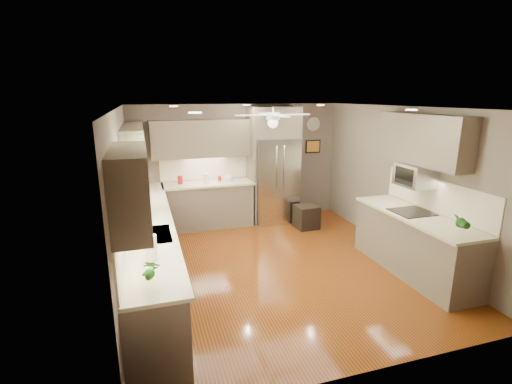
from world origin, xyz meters
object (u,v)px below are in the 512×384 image
microwave (415,175)px  soap_bottle (138,215)px  canister_a (180,180)px  potted_plant_left (151,270)px  canister_c (206,178)px  stool (306,217)px  bowl (228,180)px  paper_towel (151,248)px  refrigerator (274,167)px  potted_plant_right (461,222)px  canister_d (220,178)px

microwave → soap_bottle: bearing=170.7°
canister_a → potted_plant_left: size_ratio=0.53×
soap_bottle → potted_plant_left: (0.13, -1.98, 0.07)m
canister_c → stool: (1.95, -0.70, -0.79)m
bowl → paper_towel: size_ratio=0.65×
soap_bottle → microwave: bearing=-9.3°
refrigerator → stool: 1.25m
refrigerator → paper_towel: refrigerator is taller
bowl → microwave: bearing=-49.6°
canister_a → potted_plant_left: (-0.69, -4.09, 0.08)m
potted_plant_right → microwave: size_ratio=0.57×
canister_a → bowl: size_ratio=0.81×
bowl → refrigerator: (0.99, -0.02, 0.22)m
potted_plant_left → refrigerator: (2.66, 4.01, 0.09)m
canister_c → canister_d: (0.29, 0.05, -0.03)m
stool → paper_towel: 4.28m
potted_plant_right → stool: potted_plant_right is taller
soap_bottle → microwave: size_ratio=0.33×
canister_c → paper_towel: size_ratio=0.62×
soap_bottle → bowl: (1.79, 2.05, -0.06)m
canister_a → canister_d: canister_a is taller
canister_d → stool: 1.97m
soap_bottle → paper_towel: paper_towel is taller
potted_plant_right → paper_towel: potted_plant_right is taller
stool → potted_plant_right: bearing=-77.3°
canister_c → stool: 2.22m
potted_plant_left → paper_towel: bearing=88.4°
potted_plant_right → refrigerator: (-1.19, 3.78, 0.09)m
canister_c → paper_towel: 3.69m
canister_d → microwave: microwave is taller
potted_plant_left → refrigerator: bearing=56.5°
canister_c → canister_d: 0.30m
canister_a → bowl: 0.98m
canister_a → bowl: canister_a is taller
canister_d → soap_bottle: (-1.62, -2.12, 0.03)m
canister_a → canister_d: (0.81, 0.01, -0.02)m
potted_plant_right → paper_towel: (-3.84, 0.33, -0.02)m
refrigerator → microwave: 3.03m
microwave → potted_plant_left: bearing=-161.9°
potted_plant_left → bowl: size_ratio=1.55×
soap_bottle → bowl: size_ratio=0.88×
canister_c → potted_plant_right: 4.66m
potted_plant_right → canister_c: bearing=124.8°
bowl → microwave: size_ratio=0.37×
potted_plant_left → bowl: 4.36m
canister_c → refrigerator: 1.47m
microwave → paper_towel: bearing=-169.4°
canister_d → microwave: bearing=-48.3°
canister_a → potted_plant_right: (3.17, -3.86, 0.08)m
stool → paper_towel: paper_towel is taller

